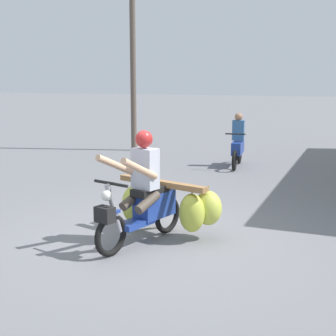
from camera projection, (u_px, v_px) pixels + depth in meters
The scene contains 4 objects.
ground_plane at pixel (155, 238), 6.91m from camera, with size 120.00×120.00×0.00m, color slate.
motorbike_main_loaded at pixel (157, 201), 6.89m from camera, with size 1.71×1.93×1.58m.
motorbike_distant_ahead_left at pixel (238, 145), 12.47m from camera, with size 0.50×1.62×1.40m.
utility_pole at pixel (133, 52), 14.89m from camera, with size 0.18×0.18×6.17m, color brown.
Camera 1 is at (2.64, -6.06, 2.26)m, focal length 51.36 mm.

